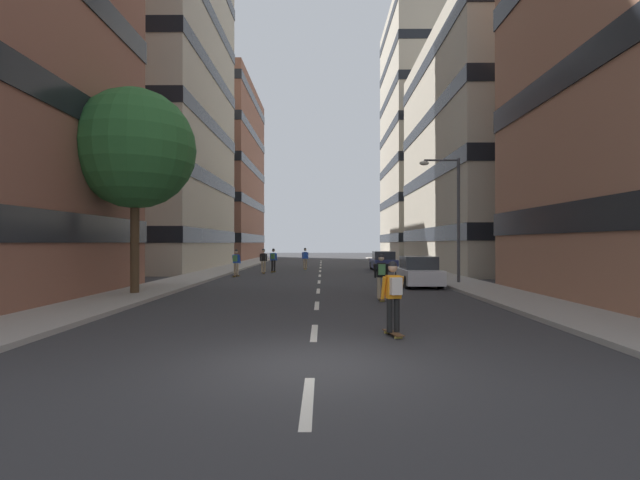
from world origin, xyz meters
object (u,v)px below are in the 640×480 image
object	(u,v)px
parked_car_near	(383,261)
skater_1	(263,260)
parked_car_mid	(418,272)
street_tree_near	(135,149)
skater_3	(305,257)
skater_5	(381,274)
skater_0	(393,293)
skater_2	(273,259)
skater_4	(236,261)
streetlamp_right	(452,206)

from	to	relation	value
parked_car_near	skater_1	world-z (taller)	skater_1
parked_car_near	skater_1	size ratio (longest dim) A/B	2.47
parked_car_mid	street_tree_near	size ratio (longest dim) A/B	0.52
parked_car_mid	skater_1	distance (m)	13.43
skater_3	skater_5	distance (m)	21.48
parked_car_mid	street_tree_near	xyz separation A→B (m)	(-12.65, -4.51, 5.40)
skater_0	skater_3	distance (m)	28.13
street_tree_near	skater_2	bearing A→B (deg)	75.31
parked_car_mid	skater_4	size ratio (longest dim) A/B	2.47
streetlamp_right	skater_0	bearing A→B (deg)	-110.47
skater_4	skater_5	size ratio (longest dim) A/B	1.00
skater_1	skater_2	distance (m)	1.42
parked_car_mid	skater_2	size ratio (longest dim) A/B	2.47
skater_4	skater_3	bearing A→B (deg)	64.11
skater_2	skater_3	size ratio (longest dim) A/B	1.00
skater_4	parked_car_mid	bearing A→B (deg)	-31.90
parked_car_near	street_tree_near	world-z (taller)	street_tree_near
streetlamp_right	skater_1	size ratio (longest dim) A/B	3.65
skater_3	skater_1	bearing A→B (deg)	-118.22
skater_1	skater_2	bearing A→B (deg)	66.21
parked_car_mid	skater_3	bearing A→B (deg)	112.69
street_tree_near	parked_car_near	bearing A→B (deg)	55.33
parked_car_near	skater_1	bearing A→B (deg)	-156.81
skater_0	skater_4	distance (m)	20.72
parked_car_near	skater_0	world-z (taller)	skater_0
parked_car_mid	skater_4	bearing A→B (deg)	148.10
skater_0	skater_1	xyz separation A→B (m)	(-5.94, 22.74, -0.03)
parked_car_mid	skater_5	distance (m)	6.62
parked_car_mid	skater_3	xyz separation A→B (m)	(-6.31, 15.09, 0.29)
skater_1	skater_4	world-z (taller)	same
parked_car_near	skater_5	bearing A→B (deg)	-97.49
parked_car_near	parked_car_mid	world-z (taller)	same
skater_0	skater_5	distance (m)	6.82
streetlamp_right	street_tree_near	bearing A→B (deg)	-160.18
parked_car_near	skater_5	distance (m)	20.02
skater_0	skater_3	xyz separation A→B (m)	(-3.14, 27.96, -0.03)
parked_car_near	skater_4	world-z (taller)	skater_4
street_tree_near	skater_1	xyz separation A→B (m)	(3.54, 14.38, -5.12)
skater_1	skater_3	world-z (taller)	same
skater_3	streetlamp_right	bearing A→B (deg)	-60.21
skater_2	skater_4	xyz separation A→B (m)	(-1.93, -4.65, 0.00)
streetlamp_right	skater_2	distance (m)	15.09
skater_3	skater_2	bearing A→B (deg)	-119.61
skater_5	street_tree_near	bearing A→B (deg)	171.16
parked_car_mid	skater_5	xyz separation A→B (m)	(-2.61, -6.07, 0.32)
streetlamp_right	skater_2	xyz separation A→B (m)	(-10.45, 10.43, -3.12)
streetlamp_right	skater_0	world-z (taller)	streetlamp_right
skater_0	skater_3	world-z (taller)	same
streetlamp_right	skater_3	size ratio (longest dim) A/B	3.65
parked_car_near	skater_3	size ratio (longest dim) A/B	2.47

